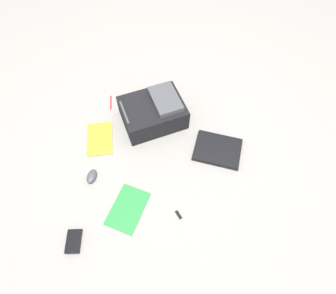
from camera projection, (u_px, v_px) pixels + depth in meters
The scene contains 9 objects.
ground_plane at pixel (165, 153), 1.78m from camera, with size 3.77×3.77×0.00m, color gray.
backpack at pixel (154, 112), 1.84m from camera, with size 0.49×0.43×0.20m.
laptop at pixel (218, 150), 1.77m from camera, with size 0.36×0.31×0.03m.
book_manual at pixel (128, 209), 1.57m from camera, with size 0.27×0.32×0.02m.
book_red at pixel (100, 139), 1.83m from camera, with size 0.19×0.28×0.01m.
computer_mouse at pixel (92, 176), 1.67m from camera, with size 0.06×0.10×0.04m, color #4C4C51.
power_brick at pixel (74, 241), 1.47m from camera, with size 0.08×0.13×0.03m, color black.
pen_black at pixel (111, 102), 2.00m from camera, with size 0.01×0.01×0.13m, color red.
usb_stick at pixel (179, 215), 1.56m from camera, with size 0.02×0.05×0.01m, color black.
Camera 1 is at (0.02, 0.89, 1.54)m, focal length 28.76 mm.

